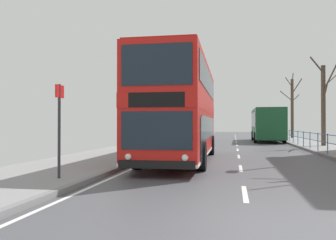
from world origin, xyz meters
TOP-DOWN VIEW (x-y plane):
  - ground at (-0.72, -0.00)m, footprint 15.80×140.00m
  - double_decker_bus_main at (-2.59, 9.55)m, footprint 2.75×10.87m
  - background_bus_far_lane at (2.90, 28.47)m, footprint 2.78×9.44m
  - bus_stop_sign_near at (-5.08, 3.13)m, footprint 0.08×0.44m
  - bare_tree_far_00 at (6.04, 20.32)m, footprint 2.27×1.91m
  - bare_tree_far_02 at (6.28, 35.11)m, footprint 2.48×2.42m

SIDE VIEW (x-z plane):
  - ground at x=-0.72m, z-range -0.06..0.14m
  - background_bus_far_lane at x=2.90m, z-range 0.14..3.23m
  - bus_stop_sign_near at x=-5.08m, z-range 0.45..3.08m
  - double_decker_bus_main at x=-2.59m, z-range 0.10..4.44m
  - bare_tree_far_00 at x=6.04m, z-range 0.09..6.33m
  - bare_tree_far_02 at x=6.28m, z-range -0.01..7.50m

